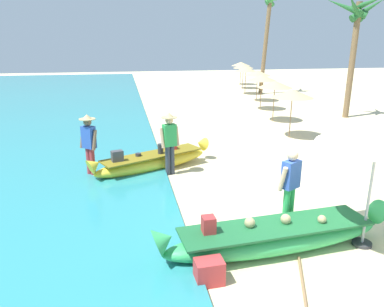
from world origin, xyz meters
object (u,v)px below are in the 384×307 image
person_tourist_customer (290,185)px  cooler_box (209,272)px  person_vendor_hatted (170,139)px  palm_tree_leaning_seaward (269,12)px  palm_tree_tall_inland (357,22)px  paddle (304,294)px  person_vendor_assistant (89,142)px  boat_yellow_midground (153,161)px  patio_umbrella_large (378,136)px  boat_green_foreground (275,237)px

person_tourist_customer → cooler_box: 2.55m
person_vendor_hatted → palm_tree_leaning_seaward: 18.20m
palm_tree_tall_inland → cooler_box: (-9.72, -11.61, -4.30)m
person_tourist_customer → paddle: person_tourist_customer is taller
person_vendor_assistant → palm_tree_leaning_seaward: (11.01, 15.12, 4.50)m
person_vendor_hatted → person_tourist_customer: size_ratio=1.06×
palm_tree_tall_inland → palm_tree_leaning_seaward: 8.86m
palm_tree_leaning_seaward → cooler_box: size_ratio=15.51×
cooler_box → paddle: size_ratio=0.29×
boat_yellow_midground → person_vendor_assistant: 1.93m
palm_tree_tall_inland → palm_tree_leaning_seaward: bearing=95.9°
palm_tree_tall_inland → paddle: palm_tree_tall_inland is taller
person_tourist_customer → patio_umbrella_large: bearing=-36.4°
person_vendor_hatted → palm_tree_tall_inland: bearing=34.0°
palm_tree_leaning_seaward → cooler_box: 22.82m
person_vendor_hatted → person_vendor_assistant: (-2.21, 0.17, 0.00)m
boat_green_foreground → person_vendor_hatted: bearing=107.4°
palm_tree_leaning_seaward → paddle: palm_tree_leaning_seaward is taller
person_vendor_assistant → palm_tree_leaning_seaward: size_ratio=0.26×
palm_tree_tall_inland → cooler_box: size_ratio=12.59×
boat_yellow_midground → paddle: (1.80, -6.06, -0.26)m
person_vendor_hatted → palm_tree_tall_inland: size_ratio=0.31×
boat_yellow_midground → person_tourist_customer: size_ratio=2.22×
person_tourist_customer → patio_umbrella_large: patio_umbrella_large is taller
patio_umbrella_large → cooler_box: patio_umbrella_large is taller
person_tourist_customer → cooler_box: bearing=-144.1°
palm_tree_tall_inland → patio_umbrella_large: bearing=-120.9°
person_vendor_assistant → cooler_box: bearing=-67.3°
person_tourist_customer → palm_tree_tall_inland: 13.27m
person_vendor_assistant → patio_umbrella_large: patio_umbrella_large is taller
person_vendor_hatted → palm_tree_leaning_seaward: (8.79, 15.29, 4.50)m
patio_umbrella_large → palm_tree_tall_inland: bearing=59.1°
person_tourist_customer → person_vendor_assistant: 5.65m
paddle → palm_tree_leaning_seaward: bearing=70.4°
patio_umbrella_large → paddle: 2.97m
boat_green_foreground → person_vendor_hatted: (-1.37, 4.38, 0.75)m
person_vendor_hatted → patio_umbrella_large: bearing=-55.4°
person_vendor_assistant → cooler_box: size_ratio=3.97×
boat_green_foreground → cooler_box: boat_green_foreground is taller
boat_green_foreground → cooler_box: bearing=-153.5°
palm_tree_tall_inland → cooler_box: bearing=-129.9°
person_vendor_hatted → paddle: 5.88m
palm_tree_leaning_seaward → person_tourist_customer: bearing=-109.9°
person_tourist_customer → boat_yellow_midground: bearing=120.7°
boat_yellow_midground → person_vendor_assistant: (-1.75, -0.25, 0.76)m
boat_yellow_midground → paddle: bearing=-73.5°
person_tourist_customer → paddle: size_ratio=1.10×
palm_tree_leaning_seaward → boat_green_foreground: bearing=-110.7°
patio_umbrella_large → cooler_box: (-3.12, -0.58, -1.93)m
paddle → person_vendor_assistant: bearing=121.4°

